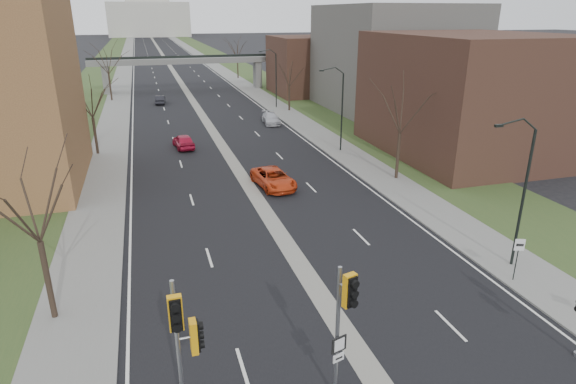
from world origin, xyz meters
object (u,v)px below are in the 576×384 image
signal_pole_left (184,334)px  car_left_near (183,141)px  car_right_near (273,178)px  car_left_far (160,100)px  speed_limit_sign (518,252)px  car_right_mid (271,118)px  signal_pole_median (344,313)px

signal_pole_left → car_left_near: size_ratio=1.26×
car_right_near → car_left_far: bearing=92.6°
signal_pole_left → speed_limit_sign: size_ratio=2.31×
speed_limit_sign → car_right_mid: 42.76m
car_right_near → car_right_mid: 24.83m
signal_pole_median → speed_limit_sign: (12.47, 5.37, -2.12)m
car_left_far → signal_pole_left: bearing=94.5°
car_right_near → car_right_mid: car_right_near is taller
signal_pole_median → car_left_far: size_ratio=1.39×
signal_pole_median → speed_limit_sign: size_ratio=2.28×
speed_limit_sign → signal_pole_median: bearing=-135.6°
signal_pole_left → speed_limit_sign: bearing=13.4°
speed_limit_sign → car_left_far: (-15.93, 62.27, -1.15)m
signal_pole_left → car_left_near: signal_pole_left is taller
signal_pole_left → signal_pole_median: size_ratio=1.01×
car_left_far → car_right_near: size_ratio=0.73×
car_left_far → signal_pole_median: bearing=99.2°
signal_pole_left → signal_pole_median: 5.57m
speed_limit_sign → signal_pole_left: bearing=-144.4°
car_left_far → car_right_mid: 23.73m
signal_pole_median → car_right_mid: size_ratio=1.16×
speed_limit_sign → car_right_near: bearing=136.1°
car_right_near → car_right_mid: size_ratio=1.14×
car_left_far → car_right_near: (7.28, -43.67, 0.10)m
car_left_near → car_right_near: (6.16, -14.91, -0.00)m
signal_pole_left → signal_pole_median: signal_pole_left is taller
car_right_mid → car_left_far: bearing=129.1°
signal_pole_left → car_right_mid: bearing=70.8°
car_right_near → speed_limit_sign: bearing=-72.0°
car_right_mid → signal_pole_median: bearing=-96.9°
car_left_near → car_left_far: (-1.12, 28.76, -0.10)m
speed_limit_sign → car_right_mid: (-2.55, 42.67, -1.11)m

